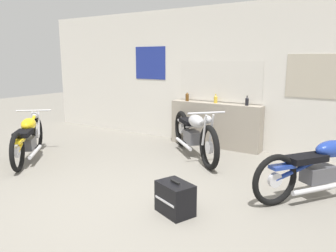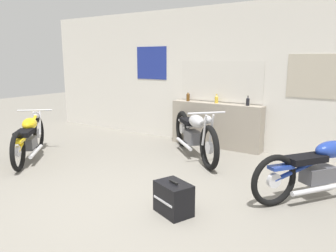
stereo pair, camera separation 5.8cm
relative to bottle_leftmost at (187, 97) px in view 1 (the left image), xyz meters
The scene contains 10 objects.
ground_plane 3.47m from the bottle_leftmost, 74.47° to the right, with size 24.00×24.00×0.00m, color gray.
wall_back 1.01m from the bottle_leftmost, 12.87° to the left, with size 10.00×0.07×2.80m.
sill_counter 0.84m from the bottle_leftmost, ahead, with size 1.90×0.28×0.89m.
bottle_leftmost is the anchor object (origin of this frame).
bottle_left_center 0.64m from the bottle_leftmost, ahead, with size 0.07×0.07×0.18m.
bottle_center 1.29m from the bottle_leftmost, ahead, with size 0.07×0.07×0.19m.
motorcycle_silver 1.16m from the bottle_leftmost, 53.46° to the right, with size 1.71×1.58×0.92m.
motorcycle_yellow 3.17m from the bottle_leftmost, 124.41° to the right, with size 1.35×1.52×0.81m.
motorcycle_blue 3.28m from the bottle_leftmost, 27.38° to the right, with size 1.32×1.84×0.83m.
hard_case_black 3.42m from the bottle_leftmost, 62.63° to the right, with size 0.50×0.43×0.39m.
Camera 1 is at (2.48, -2.74, 1.75)m, focal length 35.00 mm.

